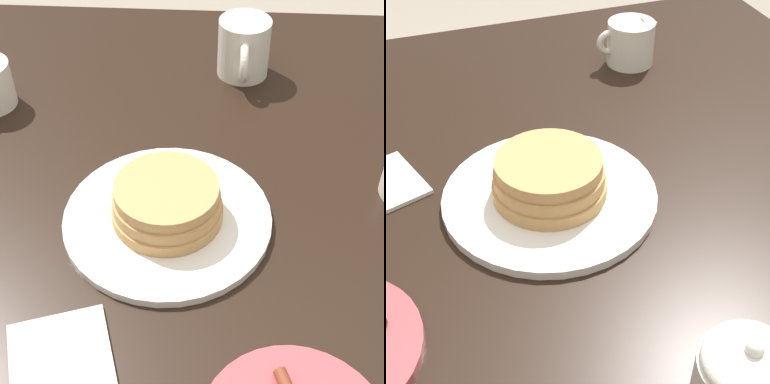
# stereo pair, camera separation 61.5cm
# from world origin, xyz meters

# --- Properties ---
(dining_table) EXTENTS (1.24, 1.06, 0.77)m
(dining_table) POSITION_xyz_m (0.00, 0.00, 0.65)
(dining_table) COLOR black
(dining_table) RESTS_ON ground_plane
(pancake_plate) EXTENTS (0.27, 0.27, 0.07)m
(pancake_plate) POSITION_xyz_m (-0.04, 0.02, 0.80)
(pancake_plate) COLOR white
(pancake_plate) RESTS_ON dining_table
(coffee_mug) EXTENTS (0.12, 0.09, 0.10)m
(coffee_mug) POSITION_xyz_m (-0.39, 0.11, 0.82)
(coffee_mug) COLOR silver
(coffee_mug) RESTS_ON dining_table
(napkin) EXTENTS (0.20, 0.16, 0.01)m
(napkin) POSITION_xyz_m (0.20, -0.07, 0.78)
(napkin) COLOR silver
(napkin) RESTS_ON dining_table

